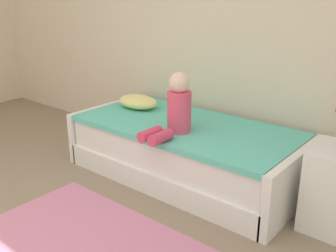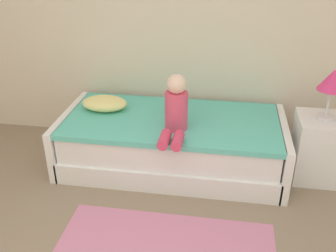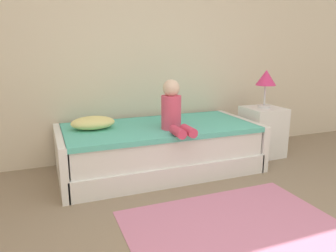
# 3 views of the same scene
# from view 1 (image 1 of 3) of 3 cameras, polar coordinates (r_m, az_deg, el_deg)

# --- Properties ---
(wall_rear) EXTENTS (7.20, 0.10, 2.90)m
(wall_rear) POSITION_cam_1_polar(r_m,az_deg,el_deg) (3.82, 6.64, 16.69)
(wall_rear) COLOR beige
(wall_rear) RESTS_ON ground
(bed) EXTENTS (2.11, 1.00, 0.50)m
(bed) POSITION_cam_1_polar(r_m,az_deg,el_deg) (3.51, 2.60, -3.65)
(bed) COLOR white
(bed) RESTS_ON ground
(child_figure) EXTENTS (0.20, 0.51, 0.50)m
(child_figure) POSITION_cam_1_polar(r_m,az_deg,el_deg) (3.15, 1.12, 2.52)
(child_figure) COLOR #E04C6B
(child_figure) RESTS_ON bed
(pillow) EXTENTS (0.44, 0.30, 0.13)m
(pillow) POSITION_cam_1_polar(r_m,az_deg,el_deg) (3.90, -4.46, 3.60)
(pillow) COLOR #F2E58C
(pillow) RESTS_ON bed
(area_rug) EXTENTS (1.60, 1.10, 0.01)m
(area_rug) POSITION_cam_1_polar(r_m,az_deg,el_deg) (2.75, -12.67, -17.07)
(area_rug) COLOR pink
(area_rug) RESTS_ON ground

